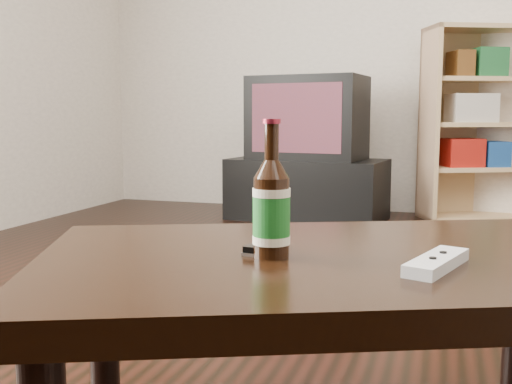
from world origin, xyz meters
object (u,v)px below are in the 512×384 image
(bookshelf, at_px, (473,120))
(beer_bottle, at_px, (271,209))
(tv_stand, at_px, (307,189))
(phone, at_px, (266,248))
(coffee_table, at_px, (344,283))
(tv, at_px, (308,118))
(remote, at_px, (437,262))

(bookshelf, bearing_deg, beer_bottle, -121.50)
(tv_stand, distance_m, phone, 2.90)
(coffee_table, distance_m, phone, 0.17)
(tv, height_order, phone, tv)
(beer_bottle, relative_size, phone, 2.32)
(phone, bearing_deg, bookshelf, 89.47)
(beer_bottle, bearing_deg, phone, 121.15)
(tv, xyz_separation_m, phone, (0.56, -2.83, -0.24))
(tv_stand, height_order, remote, remote)
(tv_stand, xyz_separation_m, phone, (0.56, -2.84, 0.24))
(bookshelf, bearing_deg, tv_stand, 176.77)
(bookshelf, distance_m, coffee_table, 3.22)
(bookshelf, xyz_separation_m, phone, (-0.49, -3.22, -0.22))
(tv, bearing_deg, tv_stand, 90.00)
(phone, bearing_deg, beer_bottle, -50.68)
(tv, height_order, remote, tv)
(tv_stand, distance_m, tv, 0.48)
(coffee_table, height_order, phone, phone)
(coffee_table, bearing_deg, bookshelf, 83.82)
(tv_stand, relative_size, bookshelf, 0.80)
(tv, bearing_deg, coffee_table, -68.87)
(beer_bottle, xyz_separation_m, remote, (0.30, 0.00, -0.08))
(tv_stand, height_order, phone, phone)
(bookshelf, height_order, remote, bookshelf)
(tv_stand, bearing_deg, coffee_table, -68.88)
(remote, bearing_deg, bookshelf, 105.25)
(tv, relative_size, remote, 3.96)
(phone, bearing_deg, tv, 109.36)
(beer_bottle, distance_m, remote, 0.31)
(bookshelf, xyz_separation_m, beer_bottle, (-0.47, -3.26, -0.14))
(tv_stand, relative_size, beer_bottle, 3.99)
(bookshelf, distance_m, beer_bottle, 3.29)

